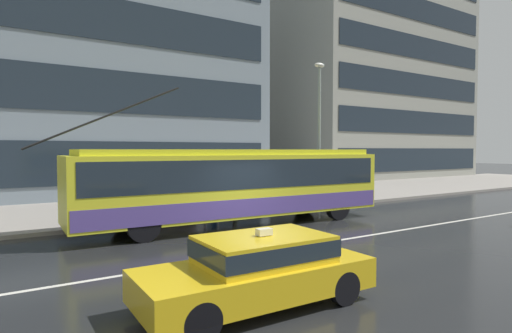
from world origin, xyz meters
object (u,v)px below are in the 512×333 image
object	(u,v)px
trolleybus	(237,183)
pedestrian_walking_past	(236,172)
street_lamp	(319,121)
taxi_oncoming_near	(259,267)
bus_shelter	(167,170)
pedestrian_at_shelter	(213,173)
pedestrian_approaching_curb	(151,174)

from	to	relation	value
trolleybus	pedestrian_walking_past	world-z (taller)	trolleybus
pedestrian_walking_past	street_lamp	xyz separation A→B (m)	(4.40, -0.70, 2.44)
taxi_oncoming_near	bus_shelter	xyz separation A→B (m)	(2.26, 10.67, 1.26)
pedestrian_at_shelter	street_lamp	bearing A→B (deg)	-7.33
pedestrian_walking_past	bus_shelter	bearing A→B (deg)	171.22
taxi_oncoming_near	street_lamp	size ratio (longest dim) A/B	0.61
pedestrian_at_shelter	street_lamp	world-z (taller)	street_lamp
trolleybus	taxi_oncoming_near	size ratio (longest dim) A/B	3.02
bus_shelter	pedestrian_at_shelter	bearing A→B (deg)	-13.33
trolleybus	pedestrian_approaching_curb	size ratio (longest dim) A/B	6.35
bus_shelter	pedestrian_walking_past	world-z (taller)	bus_shelter
taxi_oncoming_near	pedestrian_approaching_curb	size ratio (longest dim) A/B	2.10
bus_shelter	pedestrian_approaching_curb	bearing A→B (deg)	150.87
trolleybus	street_lamp	distance (m)	7.02
bus_shelter	street_lamp	size ratio (longest dim) A/B	0.61
trolleybus	pedestrian_at_shelter	xyz separation A→B (m)	(0.52, 3.01, 0.20)
pedestrian_approaching_curb	taxi_oncoming_near	bearing A→B (deg)	-98.69
street_lamp	pedestrian_at_shelter	bearing A→B (deg)	172.67
taxi_oncoming_near	street_lamp	xyz separation A→B (m)	(9.76, 9.49, 3.55)
street_lamp	taxi_oncoming_near	bearing A→B (deg)	-135.78
trolleybus	pedestrian_at_shelter	distance (m)	3.06
pedestrian_approaching_curb	street_lamp	world-z (taller)	street_lamp
trolleybus	bus_shelter	world-z (taller)	trolleybus
pedestrian_approaching_curb	trolleybus	bearing A→B (deg)	-62.14
trolleybus	pedestrian_walking_past	size ratio (longest dim) A/B	6.36
pedestrian_approaching_curb	pedestrian_walking_past	distance (m)	3.77
trolleybus	street_lamp	size ratio (longest dim) A/B	1.86
trolleybus	taxi_oncoming_near	world-z (taller)	trolleybus
pedestrian_approaching_curb	street_lamp	distance (m)	8.57
pedestrian_at_shelter	street_lamp	distance (m)	6.12
pedestrian_approaching_curb	street_lamp	size ratio (longest dim) A/B	0.29
trolleybus	bus_shelter	xyz separation A→B (m)	(-1.42, 3.47, 0.40)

